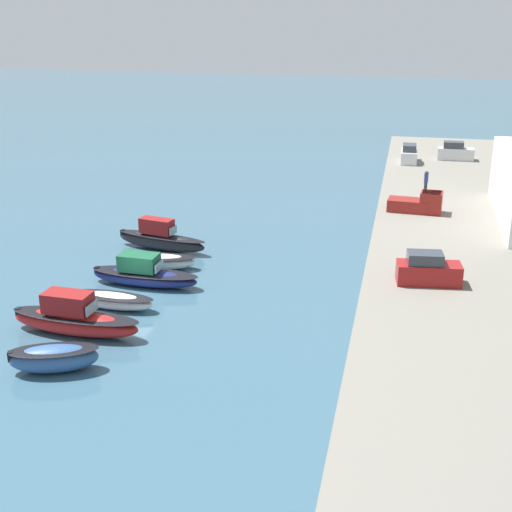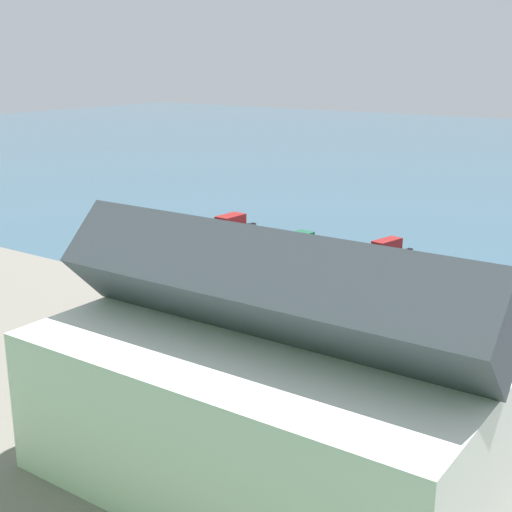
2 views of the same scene
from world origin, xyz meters
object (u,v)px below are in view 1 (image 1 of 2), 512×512
(moored_boat_0, at_px, (161,239))
(moored_boat_2, at_px, (144,274))
(moored_boat_1, at_px, (159,261))
(moored_boat_3, at_px, (112,300))
(person_on_quay, at_px, (426,180))
(moored_boat_4, at_px, (74,319))
(parked_car_1, at_px, (455,152))
(moored_boat_5, at_px, (54,358))
(pickup_truck_0, at_px, (420,203))
(parked_car_3, at_px, (409,154))
(parked_car_2, at_px, (428,270))

(moored_boat_0, xyz_separation_m, moored_boat_2, (7.68, 1.42, -0.12))
(moored_boat_1, height_order, moored_boat_3, moored_boat_1)
(moored_boat_0, height_order, person_on_quay, person_on_quay)
(person_on_quay, bearing_deg, moored_boat_0, -48.82)
(moored_boat_4, bearing_deg, parked_car_1, 157.36)
(moored_boat_2, distance_m, moored_boat_5, 13.04)
(moored_boat_5, distance_m, person_on_quay, 44.22)
(parked_car_1, bearing_deg, moored_boat_1, -30.60)
(moored_boat_4, height_order, parked_car_1, parked_car_1)
(pickup_truck_0, bearing_deg, parked_car_3, -171.69)
(parked_car_3, bearing_deg, parked_car_2, -88.20)
(moored_boat_0, bearing_deg, moored_boat_3, 16.02)
(moored_boat_0, xyz_separation_m, moored_boat_3, (11.99, 0.80, -0.39))
(moored_boat_4, xyz_separation_m, moored_boat_5, (4.62, 1.01, -0.17))
(moored_boat_1, bearing_deg, moored_boat_3, -11.44)
(parked_car_3, bearing_deg, moored_boat_1, -117.20)
(moored_boat_5, relative_size, pickup_truck_0, 1.08)
(parked_car_1, distance_m, parked_car_3, 5.98)
(pickup_truck_0, distance_m, person_on_quay, 7.92)
(parked_car_2, bearing_deg, parked_car_3, 176.02)
(moored_boat_2, bearing_deg, pickup_truck_0, 136.07)
(parked_car_2, bearing_deg, moored_boat_2, -93.88)
(moored_boat_4, height_order, person_on_quay, person_on_quay)
(parked_car_2, bearing_deg, pickup_truck_0, 175.13)
(parked_car_2, distance_m, pickup_truck_0, 17.49)
(parked_car_1, xyz_separation_m, parked_car_3, (2.65, -5.36, 0.00))
(moored_boat_2, height_order, moored_boat_3, moored_boat_2)
(moored_boat_3, bearing_deg, moored_boat_5, 6.23)
(moored_boat_0, xyz_separation_m, person_on_quay, (-18.60, 21.26, 1.61))
(moored_boat_3, relative_size, parked_car_2, 1.38)
(moored_boat_1, distance_m, moored_boat_4, 11.94)
(parked_car_3, bearing_deg, pickup_truck_0, -87.48)
(parked_car_2, bearing_deg, moored_boat_0, -114.27)
(moored_boat_1, relative_size, parked_car_2, 1.32)
(moored_boat_4, xyz_separation_m, parked_car_1, (-50.84, 24.69, 1.40))
(moored_boat_1, bearing_deg, parked_car_2, 75.40)
(moored_boat_4, xyz_separation_m, parked_car_2, (-9.33, 21.06, 1.40))
(moored_boat_4, bearing_deg, moored_boat_2, 174.43)
(moored_boat_0, distance_m, pickup_truck_0, 23.31)
(parked_car_1, bearing_deg, person_on_quay, -11.97)
(moored_boat_1, relative_size, pickup_truck_0, 1.19)
(moored_boat_0, relative_size, moored_boat_1, 1.43)
(moored_boat_0, distance_m, moored_boat_4, 16.10)
(moored_boat_0, xyz_separation_m, parked_car_3, (-32.08, 19.44, 1.42))
(moored_boat_3, bearing_deg, parked_car_1, 156.97)
(parked_car_1, height_order, parked_car_2, same)
(moored_boat_0, bearing_deg, moored_boat_2, 22.65)
(moored_boat_4, bearing_deg, moored_boat_0, -176.34)
(parked_car_2, xyz_separation_m, person_on_quay, (-25.37, 0.09, 0.18))
(moored_boat_3, bearing_deg, person_on_quay, 150.38)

